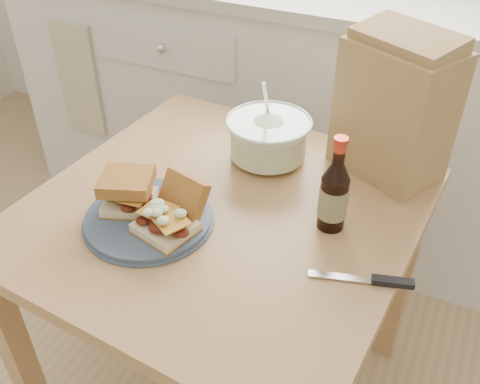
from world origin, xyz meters
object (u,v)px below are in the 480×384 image
at_px(dining_table, 223,240).
at_px(beer_bottle, 334,195).
at_px(plate, 149,219).
at_px(paper_bag, 394,111).
at_px(coleslaw_bowl, 268,140).

xyz_separation_m(dining_table, beer_bottle, (0.24, 0.04, 0.18)).
relative_size(dining_table, beer_bottle, 4.06).
relative_size(plate, paper_bag, 0.86).
relative_size(plate, beer_bottle, 1.25).
xyz_separation_m(plate, paper_bag, (0.41, 0.43, 0.15)).
height_order(plate, beer_bottle, beer_bottle).
distance_m(beer_bottle, paper_bag, 0.28).
bearing_deg(beer_bottle, plate, -136.14).
bearing_deg(plate, coleslaw_bowl, 68.66).
xyz_separation_m(dining_table, paper_bag, (0.29, 0.31, 0.26)).
height_order(plate, coleslaw_bowl, coleslaw_bowl).
bearing_deg(beer_bottle, coleslaw_bowl, 160.71).
bearing_deg(plate, paper_bag, 45.93).
bearing_deg(beer_bottle, dining_table, -149.83).
bearing_deg(dining_table, coleslaw_bowl, 90.78).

